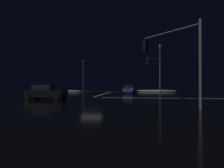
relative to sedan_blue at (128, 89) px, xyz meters
The scene contains 16 objects.
ground 12.85m from the sedan_blue, 108.67° to the right, with size 120.00×120.00×0.10m, color black.
stop_line_north 5.10m from the sedan_blue, 144.58° to the right, with size 0.35×15.89×0.01m.
centre_line_ns 9.64m from the sedan_blue, 115.31° to the left, with size 22.00×0.15×0.01m.
crosswalk_bar_east 13.24m from the sedan_blue, 66.73° to the right, with size 15.89×0.40×0.01m.
snow_bank_left_curb 15.28m from the sedan_blue, 157.73° to the left, with size 6.32×1.50×0.39m.
snow_bank_right_curb 11.00m from the sedan_blue, 57.36° to the left, with size 9.97×1.50×0.42m.
sedan_blue is the anchor object (origin of this frame).
sedan_green 6.28m from the sedan_blue, 92.04° to the left, with size 2.02×4.33×1.57m.
sedan_red 11.58m from the sedan_blue, 89.84° to the left, with size 2.02×4.33×1.57m.
sedan_silver 17.81m from the sedan_blue, 91.44° to the left, with size 2.02×4.33×1.57m.
sedan_white 23.66m from the sedan_blue, 90.74° to the left, with size 2.02×4.33×1.57m.
sedan_black_crossing 18.03m from the sedan_blue, 116.63° to the right, with size 4.33×2.02×1.57m.
traffic_signal_ne 6.70m from the sedan_blue, 36.88° to the right, with size 2.50×2.50×6.26m.
traffic_signal_se 20.96m from the sedan_blue, 78.71° to the right, with size 3.63×3.63×5.83m.
streetlamp_left_far 24.03m from the sedan_blue, 127.69° to the left, with size 0.44×0.44×9.17m.
streetlamp_right_near 8.26m from the sedan_blue, 23.31° to the left, with size 0.44×0.44×9.66m.
Camera 1 is at (5.48, -21.79, 1.53)m, focal length 28.64 mm.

